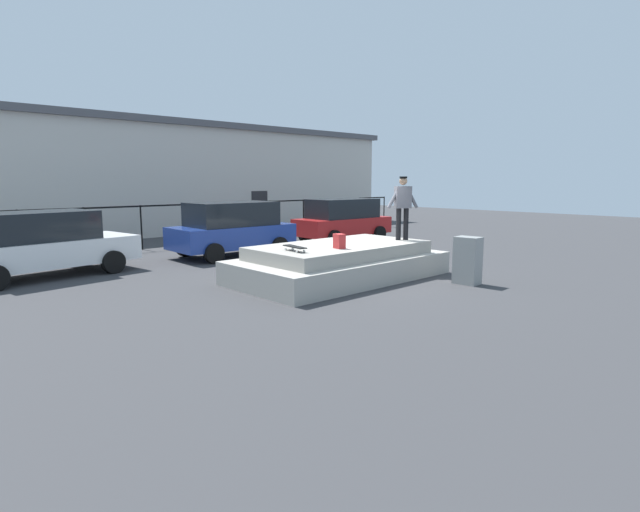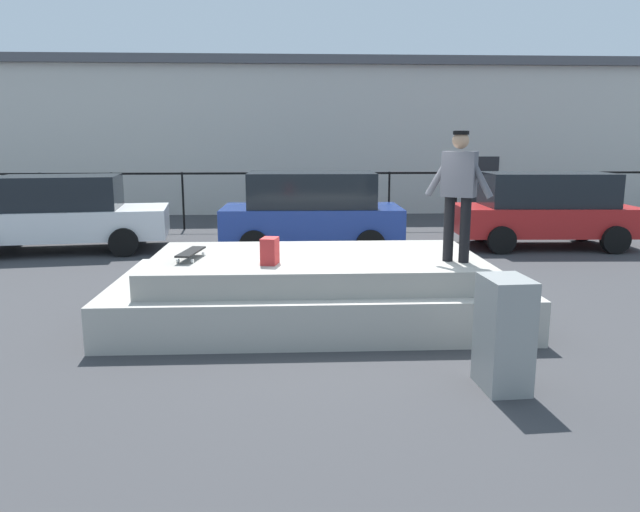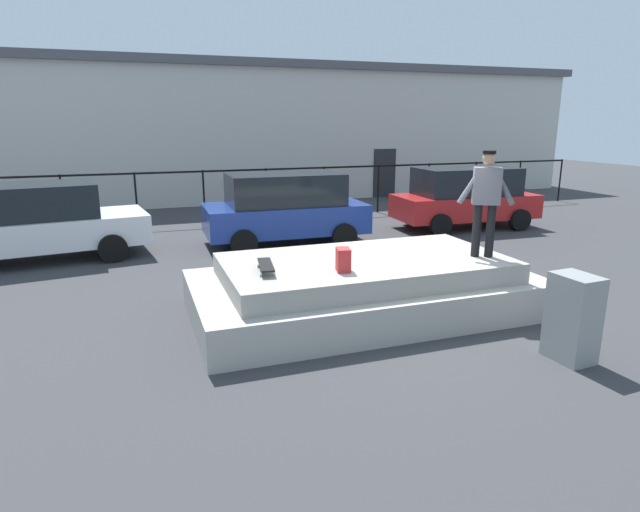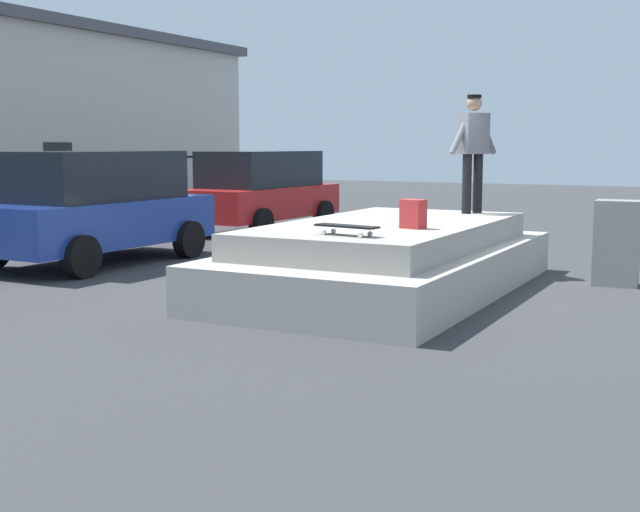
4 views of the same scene
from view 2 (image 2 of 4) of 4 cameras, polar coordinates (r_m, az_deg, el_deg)
The scene contains 11 objects.
ground_plane at distance 8.70m, azimuth 3.15°, elevation -6.01°, with size 60.00×60.00×0.00m, color #38383A.
concrete_ledge at distance 8.67m, azimuth -0.43°, elevation -3.17°, with size 5.69×3.00×0.92m.
skateboarder at distance 8.18m, azimuth 13.17°, elevation 6.49°, with size 0.84×0.53×1.75m.
skateboard at distance 8.43m, azimuth -12.30°, elevation 0.35°, with size 0.32×0.80×0.12m.
backpack at distance 7.94m, azimuth -4.84°, elevation 0.49°, with size 0.28×0.20×0.36m, color red.
car_white_sedan_near at distance 15.06m, azimuth -23.58°, elevation 3.79°, with size 4.98×2.65×1.76m.
car_blue_hatchback_mid at distance 13.79m, azimuth -0.81°, elevation 4.43°, with size 4.14×2.21×1.84m.
car_red_hatchback_far at distance 15.32m, azimuth 20.85°, elevation 4.29°, with size 4.28×2.10×1.79m.
utility_box at distance 6.45m, azimuth 17.24°, elevation -7.13°, with size 0.44×0.60×1.18m, color gray.
fence_row at distance 17.40m, azimuth 0.11°, elevation 6.47°, with size 24.06×0.06×1.66m.
warehouse_building at distance 24.70m, azimuth -0.78°, elevation 11.36°, with size 30.27×8.23×5.37m.
Camera 2 is at (-0.88, -8.27, 2.55)m, focal length 33.33 mm.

